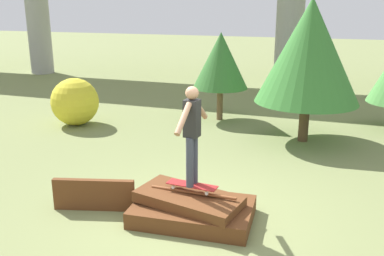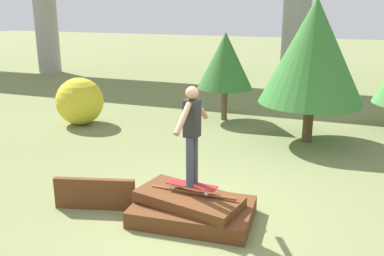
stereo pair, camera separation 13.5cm
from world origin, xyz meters
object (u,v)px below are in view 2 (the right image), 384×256
bush_yellow_flowering (80,101)px  skater (192,130)px  tree_behind_left (225,61)px  tree_behind_right (313,51)px  skateboard (192,185)px

bush_yellow_flowering → skater: bearing=-40.1°
tree_behind_left → tree_behind_right: 2.93m
tree_behind_left → bush_yellow_flowering: 4.35m
skateboard → tree_behind_right: (1.34, 4.77, 1.69)m
skateboard → tree_behind_right: tree_behind_right is taller
skater → bush_yellow_flowering: size_ratio=1.18×
skateboard → tree_behind_left: 6.34m
tree_behind_right → bush_yellow_flowering: bearing=-174.8°
skateboard → tree_behind_left: bearing=101.3°
skateboard → skater: bearing=180.0°
skateboard → tree_behind_left: (-1.22, 6.10, 1.20)m
skateboard → bush_yellow_flowering: bush_yellow_flowering is taller
tree_behind_left → skater: bearing=-78.7°
skater → tree_behind_right: 5.01m
tree_behind_right → bush_yellow_flowering: tree_behind_right is taller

